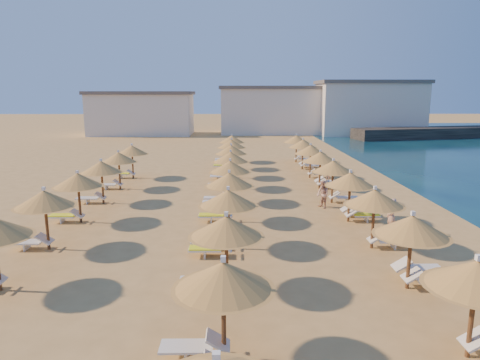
{
  "coord_description": "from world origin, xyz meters",
  "views": [
    {
      "loc": [
        -1.61,
        -20.42,
        6.3
      ],
      "look_at": [
        -1.31,
        4.0,
        1.3
      ],
      "focal_mm": 32.0,
      "sensor_mm": 36.0,
      "label": 1
    }
  ],
  "objects_px": {
    "parasol_row_east": "(341,173)",
    "parasol_row_west": "(230,174)",
    "jetty": "(453,132)",
    "beachgoer_a": "(392,216)",
    "beachgoer_b": "(323,194)",
    "beachgoer_c": "(328,170)"
  },
  "relations": [
    {
      "from": "parasol_row_west",
      "to": "beachgoer_a",
      "type": "relative_size",
      "value": 22.03
    },
    {
      "from": "beachgoer_a",
      "to": "parasol_row_west",
      "type": "bearing_deg",
      "value": -122.4
    },
    {
      "from": "beachgoer_b",
      "to": "parasol_row_east",
      "type": "bearing_deg",
      "value": 23.13
    },
    {
      "from": "parasol_row_east",
      "to": "beachgoer_a",
      "type": "xyz_separation_m",
      "value": [
        1.46,
        -3.69,
        -1.28
      ]
    },
    {
      "from": "jetty",
      "to": "beachgoer_a",
      "type": "bearing_deg",
      "value": -132.15
    },
    {
      "from": "parasol_row_east",
      "to": "beachgoer_b",
      "type": "xyz_separation_m",
      "value": [
        -0.78,
        0.72,
        -1.33
      ]
    },
    {
      "from": "jetty",
      "to": "beachgoer_a",
      "type": "distance_m",
      "value": 48.61
    },
    {
      "from": "parasol_row_east",
      "to": "beachgoer_c",
      "type": "height_order",
      "value": "parasol_row_east"
    },
    {
      "from": "parasol_row_east",
      "to": "beachgoer_b",
      "type": "height_order",
      "value": "parasol_row_east"
    },
    {
      "from": "beachgoer_a",
      "to": "beachgoer_b",
      "type": "distance_m",
      "value": 4.95
    },
    {
      "from": "jetty",
      "to": "parasol_row_west",
      "type": "bearing_deg",
      "value": -141.68
    },
    {
      "from": "jetty",
      "to": "parasol_row_east",
      "type": "xyz_separation_m",
      "value": [
        -25.55,
        -38.53,
        1.34
      ]
    },
    {
      "from": "parasol_row_east",
      "to": "parasol_row_west",
      "type": "relative_size",
      "value": 1.0
    },
    {
      "from": "beachgoer_c",
      "to": "beachgoer_a",
      "type": "bearing_deg",
      "value": -27.79
    },
    {
      "from": "parasol_row_west",
      "to": "beachgoer_a",
      "type": "bearing_deg",
      "value": -26.58
    },
    {
      "from": "beachgoer_c",
      "to": "jetty",
      "type": "bearing_deg",
      "value": 111.53
    },
    {
      "from": "beachgoer_c",
      "to": "beachgoer_a",
      "type": "xyz_separation_m",
      "value": [
        0.38,
        -11.86,
        0.05
      ]
    },
    {
      "from": "parasol_row_east",
      "to": "parasol_row_west",
      "type": "height_order",
      "value": "same"
    },
    {
      "from": "parasol_row_west",
      "to": "beachgoer_b",
      "type": "distance_m",
      "value": 5.36
    },
    {
      "from": "parasol_row_west",
      "to": "beachgoer_b",
      "type": "xyz_separation_m",
      "value": [
        5.14,
        0.72,
        -1.33
      ]
    },
    {
      "from": "jetty",
      "to": "parasol_row_east",
      "type": "distance_m",
      "value": 46.25
    },
    {
      "from": "jetty",
      "to": "parasol_row_east",
      "type": "bearing_deg",
      "value": -135.99
    }
  ]
}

